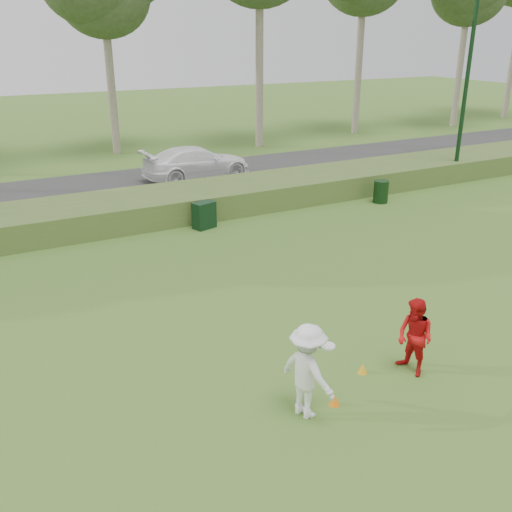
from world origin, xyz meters
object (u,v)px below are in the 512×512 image
cone_orange (334,400)px  car_right (197,163)px  player_white (308,371)px  cone_yellow (363,368)px  trash_bin (381,192)px  lamp_post (471,51)px  player_red (415,337)px  utility_cabinet (204,215)px

cone_orange → car_right: bearing=75.8°
player_white → cone_yellow: bearing=-85.7°
player_white → trash_bin: player_white is taller
trash_bin → car_right: 8.59m
trash_bin → car_right: bearing=125.9°
lamp_post → player_red: bearing=-138.6°
cone_orange → utility_cabinet: size_ratio=0.24×
lamp_post → utility_cabinet: lamp_post is taller
car_right → utility_cabinet: bearing=157.8°
lamp_post → car_right: bearing=151.1°
lamp_post → cone_yellow: size_ratio=38.47×
player_white → cone_yellow: size_ratio=8.38×
player_white → car_right: (4.91, 17.04, -0.11)m
cone_yellow → car_right: size_ratio=0.04×
player_red → trash_bin: 12.37m
player_red → lamp_post: bearing=126.0°
cone_orange → trash_bin: size_ratio=0.25×
player_white → utility_cabinet: (2.47, 10.43, -0.43)m
cone_orange → car_right: (4.31, 17.06, 0.68)m
cone_yellow → player_white: bearing=-161.2°
cone_orange → cone_yellow: (1.12, 0.61, -0.00)m
trash_bin → car_right: car_right is taller
cone_yellow → trash_bin: (8.23, 9.50, 0.34)m
player_red → car_right: player_red is taller
utility_cabinet → car_right: (2.45, 6.61, 0.32)m
lamp_post → car_right: lamp_post is taller
cone_orange → utility_cabinet: utility_cabinet is taller
player_white → player_red: bearing=-101.2°
lamp_post → player_red: size_ratio=5.12×
car_right → player_red: bearing=170.4°
player_white → utility_cabinet: player_white is taller
player_white → car_right: size_ratio=0.36×
lamp_post → trash_bin: (-5.33, -1.24, -5.15)m
cone_yellow → car_right: car_right is taller
cone_orange → utility_cabinet: 10.62m
trash_bin → car_right: size_ratio=0.18×
lamp_post → trash_bin: size_ratio=9.23×
player_white → trash_bin: 14.17m
car_right → cone_yellow: bearing=167.2°
player_red → cone_orange: 2.12m
player_red → trash_bin: (7.35, 9.94, -0.36)m
player_white → car_right: player_white is taller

